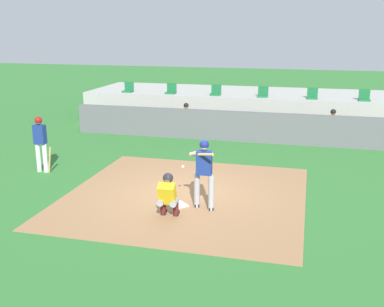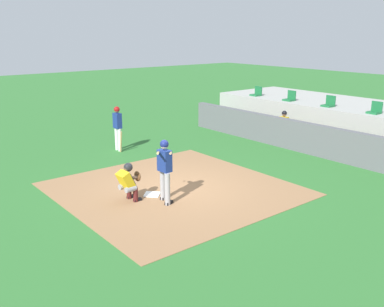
{
  "view_description": "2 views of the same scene",
  "coord_description": "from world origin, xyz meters",
  "px_view_note": "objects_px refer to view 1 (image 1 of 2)",
  "views": [
    {
      "loc": [
        3.09,
        -11.37,
        4.46
      ],
      "look_at": [
        0.0,
        0.7,
        1.0
      ],
      "focal_mm": 42.79,
      "sensor_mm": 36.0,
      "label": 1
    },
    {
      "loc": [
        9.93,
        -7.29,
        4.59
      ],
      "look_at": [
        0.0,
        0.7,
        1.0
      ],
      "focal_mm": 40.43,
      "sensor_mm": 36.0,
      "label": 2
    }
  ],
  "objects_px": {
    "batter_at_plate": "(204,170)",
    "stadium_seat_1": "(171,91)",
    "catcher_crouched": "(168,193)",
    "dugout_player_1": "(332,125)",
    "stadium_seat_3": "(263,94)",
    "stadium_seat_4": "(312,96)",
    "home_plate": "(178,205)",
    "stadium_seat_5": "(364,97)",
    "dugout_player_0": "(185,118)",
    "stadium_seat_0": "(128,89)",
    "stadium_seat_2": "(216,92)",
    "on_deck_batter": "(41,141)"
  },
  "relations": [
    {
      "from": "stadium_seat_5",
      "to": "stadium_seat_2",
      "type": "bearing_deg",
      "value": 180.0
    },
    {
      "from": "catcher_crouched",
      "to": "stadium_seat_2",
      "type": "distance_m",
      "value": 11.01
    },
    {
      "from": "catcher_crouched",
      "to": "dugout_player_1",
      "type": "xyz_separation_m",
      "value": [
        4.11,
        8.89,
        0.06
      ]
    },
    {
      "from": "stadium_seat_0",
      "to": "home_plate",
      "type": "bearing_deg",
      "value": -61.98
    },
    {
      "from": "home_plate",
      "to": "batter_at_plate",
      "type": "distance_m",
      "value": 1.23
    },
    {
      "from": "stadium_seat_5",
      "to": "stadium_seat_1",
      "type": "bearing_deg",
      "value": 180.0
    },
    {
      "from": "stadium_seat_1",
      "to": "dugout_player_1",
      "type": "bearing_deg",
      "value": -15.5
    },
    {
      "from": "stadium_seat_3",
      "to": "stadium_seat_2",
      "type": "bearing_deg",
      "value": 180.0
    },
    {
      "from": "home_plate",
      "to": "stadium_seat_3",
      "type": "relative_size",
      "value": 0.92
    },
    {
      "from": "stadium_seat_0",
      "to": "stadium_seat_4",
      "type": "distance_m",
      "value": 8.67
    },
    {
      "from": "on_deck_batter",
      "to": "dugout_player_1",
      "type": "distance_m",
      "value": 11.1
    },
    {
      "from": "dugout_player_0",
      "to": "catcher_crouched",
      "type": "bearing_deg",
      "value": -77.46
    },
    {
      "from": "home_plate",
      "to": "stadium_seat_3",
      "type": "bearing_deg",
      "value": 83.92
    },
    {
      "from": "stadium_seat_2",
      "to": "stadium_seat_4",
      "type": "height_order",
      "value": "same"
    },
    {
      "from": "catcher_crouched",
      "to": "on_deck_batter",
      "type": "height_order",
      "value": "on_deck_batter"
    },
    {
      "from": "stadium_seat_4",
      "to": "stadium_seat_1",
      "type": "bearing_deg",
      "value": 180.0
    },
    {
      "from": "home_plate",
      "to": "stadium_seat_1",
      "type": "relative_size",
      "value": 0.92
    },
    {
      "from": "catcher_crouched",
      "to": "stadium_seat_2",
      "type": "bearing_deg",
      "value": 95.57
    },
    {
      "from": "dugout_player_0",
      "to": "stadium_seat_3",
      "type": "xyz_separation_m",
      "value": [
        3.08,
        2.03,
        0.86
      ]
    },
    {
      "from": "batter_at_plate",
      "to": "dugout_player_0",
      "type": "height_order",
      "value": "batter_at_plate"
    },
    {
      "from": "home_plate",
      "to": "stadium_seat_2",
      "type": "distance_m",
      "value": 10.35
    },
    {
      "from": "dugout_player_1",
      "to": "stadium_seat_1",
      "type": "xyz_separation_m",
      "value": [
        -7.34,
        2.03,
        0.86
      ]
    },
    {
      "from": "stadium_seat_2",
      "to": "stadium_seat_3",
      "type": "height_order",
      "value": "same"
    },
    {
      "from": "dugout_player_0",
      "to": "stadium_seat_4",
      "type": "bearing_deg",
      "value": 21.2
    },
    {
      "from": "dugout_player_1",
      "to": "stadium_seat_2",
      "type": "xyz_separation_m",
      "value": [
        -5.17,
        2.03,
        0.86
      ]
    },
    {
      "from": "stadium_seat_5",
      "to": "stadium_seat_4",
      "type": "bearing_deg",
      "value": 180.0
    },
    {
      "from": "stadium_seat_0",
      "to": "stadium_seat_5",
      "type": "distance_m",
      "value": 10.83
    },
    {
      "from": "home_plate",
      "to": "dugout_player_1",
      "type": "bearing_deg",
      "value": 63.35
    },
    {
      "from": "batter_at_plate",
      "to": "home_plate",
      "type": "bearing_deg",
      "value": 178.24
    },
    {
      "from": "batter_at_plate",
      "to": "stadium_seat_5",
      "type": "distance_m",
      "value": 11.25
    },
    {
      "from": "catcher_crouched",
      "to": "stadium_seat_1",
      "type": "bearing_deg",
      "value": 106.48
    },
    {
      "from": "home_plate",
      "to": "catcher_crouched",
      "type": "bearing_deg",
      "value": -91.45
    },
    {
      "from": "catcher_crouched",
      "to": "dugout_player_1",
      "type": "distance_m",
      "value": 9.79
    },
    {
      "from": "on_deck_batter",
      "to": "dugout_player_0",
      "type": "bearing_deg",
      "value": 65.26
    },
    {
      "from": "stadium_seat_4",
      "to": "batter_at_plate",
      "type": "bearing_deg",
      "value": -104.09
    },
    {
      "from": "dugout_player_1",
      "to": "on_deck_batter",
      "type": "bearing_deg",
      "value": -144.59
    },
    {
      "from": "stadium_seat_4",
      "to": "catcher_crouched",
      "type": "bearing_deg",
      "value": -106.66
    },
    {
      "from": "catcher_crouched",
      "to": "stadium_seat_4",
      "type": "distance_m",
      "value": 11.44
    },
    {
      "from": "home_plate",
      "to": "batter_at_plate",
      "type": "relative_size",
      "value": 0.24
    },
    {
      "from": "batter_at_plate",
      "to": "stadium_seat_2",
      "type": "distance_m",
      "value": 10.37
    },
    {
      "from": "dugout_player_0",
      "to": "stadium_seat_3",
      "type": "bearing_deg",
      "value": 33.46
    },
    {
      "from": "on_deck_batter",
      "to": "dugout_player_1",
      "type": "bearing_deg",
      "value": 35.41
    },
    {
      "from": "stadium_seat_0",
      "to": "on_deck_batter",
      "type": "bearing_deg",
      "value": -86.9
    },
    {
      "from": "home_plate",
      "to": "stadium_seat_0",
      "type": "relative_size",
      "value": 0.92
    },
    {
      "from": "batter_at_plate",
      "to": "stadium_seat_1",
      "type": "relative_size",
      "value": 3.76
    },
    {
      "from": "catcher_crouched",
      "to": "stadium_seat_0",
      "type": "height_order",
      "value": "stadium_seat_0"
    },
    {
      "from": "stadium_seat_3",
      "to": "stadium_seat_4",
      "type": "height_order",
      "value": "same"
    },
    {
      "from": "batter_at_plate",
      "to": "catcher_crouched",
      "type": "distance_m",
      "value": 1.1
    },
    {
      "from": "stadium_seat_0",
      "to": "stadium_seat_5",
      "type": "bearing_deg",
      "value": 0.0
    },
    {
      "from": "home_plate",
      "to": "stadium_seat_4",
      "type": "xyz_separation_m",
      "value": [
        3.25,
        10.18,
        1.51
      ]
    }
  ]
}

